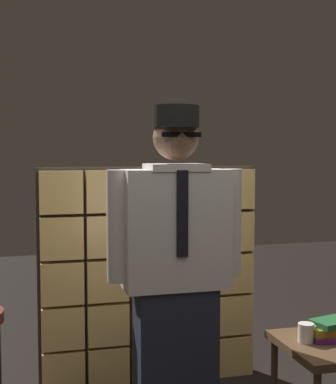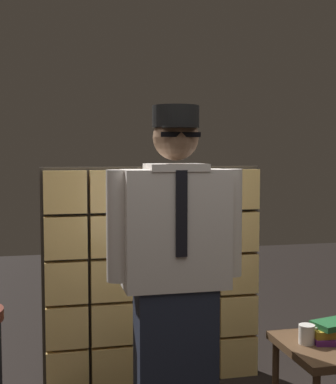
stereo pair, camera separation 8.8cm
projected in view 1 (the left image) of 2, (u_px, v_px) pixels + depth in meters
glass_block_wall at (151, 278)px, 3.57m from camera, size 1.44×0.10×1.44m
standing_person at (176, 274)px, 2.75m from camera, size 0.69×0.29×1.74m
side_table at (334, 357)px, 2.76m from camera, size 0.52×0.52×0.57m
book_stack at (332, 330)px, 2.79m from camera, size 0.26×0.21×0.10m
coffee_mug at (307, 333)px, 2.74m from camera, size 0.13×0.08×0.09m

